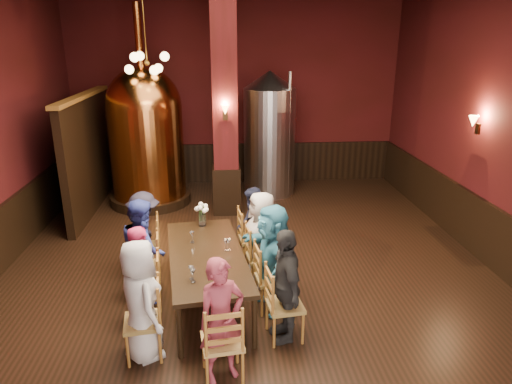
{
  "coord_description": "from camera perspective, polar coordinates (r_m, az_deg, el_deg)",
  "views": [
    {
      "loc": [
        -0.38,
        -6.46,
        3.56
      ],
      "look_at": [
        0.13,
        0.2,
        1.3
      ],
      "focal_mm": 32.0,
      "sensor_mm": 36.0,
      "label": 1
    }
  ],
  "objects": [
    {
      "name": "person_3",
      "position": [
        7.28,
        -13.72,
        -5.16
      ],
      "size": [
        0.58,
        0.92,
        1.36
      ],
      "primitive_type": "imported",
      "rotation": [
        0.0,
        0.0,
        1.65
      ],
      "color": "black",
      "rests_on": "ground"
    },
    {
      "name": "person_4",
      "position": [
        5.63,
        3.68,
        -11.52
      ],
      "size": [
        0.47,
        0.9,
        1.46
      ],
      "primitive_type": "imported",
      "rotation": [
        0.0,
        0.0,
        4.85
      ],
      "color": "black",
      "rests_on": "ground"
    },
    {
      "name": "steel_vessel",
      "position": [
        10.7,
        1.69,
        7.25
      ],
      "size": [
        1.51,
        1.51,
        2.88
      ],
      "rotation": [
        0.0,
        0.0,
        -0.33
      ],
      "color": "#B2B2B7",
      "rests_on": "ground"
    },
    {
      "name": "person_8",
      "position": [
        5.04,
        -4.31,
        -15.74
      ],
      "size": [
        0.62,
        0.53,
        1.43
      ],
      "primitive_type": "imported",
      "rotation": [
        0.0,
        0.0,
        6.71
      ],
      "color": "maroon",
      "rests_on": "ground"
    },
    {
      "name": "person_0",
      "position": [
        5.48,
        -14.2,
        -13.02
      ],
      "size": [
        0.74,
        0.85,
        1.47
      ],
      "primitive_type": "imported",
      "rotation": [
        0.0,
        0.0,
        2.04
      ],
      "color": "silver",
      "rests_on": "ground"
    },
    {
      "name": "chair_3",
      "position": [
        7.37,
        -13.59,
        -6.74
      ],
      "size": [
        0.52,
        0.52,
        0.92
      ],
      "primitive_type": null,
      "rotation": [
        0.0,
        0.0,
        -1.44
      ],
      "color": "brown",
      "rests_on": "ground"
    },
    {
      "name": "chair_6",
      "position": [
        6.89,
        0.68,
        -8.04
      ],
      "size": [
        0.52,
        0.52,
        0.92
      ],
      "primitive_type": null,
      "rotation": [
        0.0,
        0.0,
        1.7
      ],
      "color": "brown",
      "rests_on": "ground"
    },
    {
      "name": "person_2",
      "position": [
        6.65,
        -13.88,
        -6.98
      ],
      "size": [
        0.56,
        0.8,
        1.49
      ],
      "primitive_type": "imported",
      "rotation": [
        0.0,
        0.0,
        1.88
      ],
      "color": "navy",
      "rests_on": "ground"
    },
    {
      "name": "wine_glass_3",
      "position": [
        5.65,
        -7.88,
        -10.33
      ],
      "size": [
        0.07,
        0.07,
        0.17
      ],
      "primitive_type": null,
      "color": "white",
      "rests_on": "dining_table"
    },
    {
      "name": "wine_glass_0",
      "position": [
        5.72,
        -8.09,
        -9.96
      ],
      "size": [
        0.07,
        0.07,
        0.17
      ],
      "primitive_type": null,
      "color": "white",
      "rests_on": "dining_table"
    },
    {
      "name": "person_7",
      "position": [
        7.41,
        -0.43,
        -4.4
      ],
      "size": [
        0.32,
        0.64,
        1.31
      ],
      "primitive_type": "imported",
      "rotation": [
        0.0,
        0.0,
        4.71
      ],
      "color": "black",
      "rests_on": "ground"
    },
    {
      "name": "wine_glass_4",
      "position": [
        6.39,
        -3.41,
        -6.58
      ],
      "size": [
        0.07,
        0.07,
        0.17
      ],
      "primitive_type": null,
      "color": "white",
      "rests_on": "dining_table"
    },
    {
      "name": "person_1",
      "position": [
        6.08,
        -13.98,
        -10.12
      ],
      "size": [
        0.52,
        0.59,
        1.37
      ],
      "primitive_type": "imported",
      "rotation": [
        0.0,
        0.0,
        2.04
      ],
      "color": "maroon",
      "rests_on": "ground"
    },
    {
      "name": "chair_2",
      "position": [
        6.77,
        -13.69,
        -9.14
      ],
      "size": [
        0.52,
        0.52,
        0.92
      ],
      "primitive_type": null,
      "rotation": [
        0.0,
        0.0,
        -1.44
      ],
      "color": "brown",
      "rests_on": "ground"
    },
    {
      "name": "chair_8",
      "position": [
        5.19,
        -4.24,
        -18.07
      ],
      "size": [
        0.52,
        0.52,
        0.92
      ],
      "primitive_type": null,
      "rotation": [
        0.0,
        0.0,
        3.27
      ],
      "color": "brown",
      "rests_on": "ground"
    },
    {
      "name": "chair_7",
      "position": [
        7.48,
        -0.43,
        -5.78
      ],
      "size": [
        0.52,
        0.52,
        0.92
      ],
      "primitive_type": null,
      "rotation": [
        0.0,
        0.0,
        1.7
      ],
      "color": "brown",
      "rests_on": "ground"
    },
    {
      "name": "wine_glass_6",
      "position": [
        5.82,
        -4.59,
        -9.27
      ],
      "size": [
        0.07,
        0.07,
        0.17
      ],
      "primitive_type": null,
      "color": "white",
      "rests_on": "dining_table"
    },
    {
      "name": "chair_0",
      "position": [
        5.62,
        -13.97,
        -15.39
      ],
      "size": [
        0.52,
        0.52,
        0.92
      ],
      "primitive_type": null,
      "rotation": [
        0.0,
        0.0,
        -1.44
      ],
      "color": "brown",
      "rests_on": "ground"
    },
    {
      "name": "person_6",
      "position": [
        6.77,
        0.69,
        -5.96
      ],
      "size": [
        0.6,
        0.79,
        1.47
      ],
      "primitive_type": "imported",
      "rotation": [
        0.0,
        0.0,
        4.91
      ],
      "color": "#B5A9A0",
      "rests_on": "ground"
    },
    {
      "name": "chair_1",
      "position": [
        6.19,
        -13.82,
        -11.95
      ],
      "size": [
        0.52,
        0.52,
        0.92
      ],
      "primitive_type": null,
      "rotation": [
        0.0,
        0.0,
        -1.44
      ],
      "color": "brown",
      "rests_on": "ground"
    },
    {
      "name": "dining_table",
      "position": [
        6.38,
        -6.2,
        -8.17
      ],
      "size": [
        1.3,
        2.51,
        0.75
      ],
      "rotation": [
        0.0,
        0.0,
        0.13
      ],
      "color": "black",
      "rests_on": "ground"
    },
    {
      "name": "wainscot_back",
      "position": [
        11.82,
        -2.39,
        3.67
      ],
      "size": [
        7.9,
        0.08,
        1.0
      ],
      "primitive_type": "cube",
      "color": "black",
      "rests_on": "ground"
    },
    {
      "name": "column",
      "position": [
        9.35,
        -3.9,
        10.59
      ],
      "size": [
        0.58,
        0.58,
        4.5
      ],
      "primitive_type": "cube",
      "color": "#480F14",
      "rests_on": "ground"
    },
    {
      "name": "sconce_wall",
      "position": [
        8.53,
        26.06,
        7.64
      ],
      "size": [
        0.2,
        0.2,
        0.36
      ],
      "primitive_type": null,
      "rotation": [
        0.0,
        0.0,
        1.57
      ],
      "color": "black",
      "rests_on": "room"
    },
    {
      "name": "chair_5",
      "position": [
        6.33,
        2.0,
        -10.66
      ],
      "size": [
        0.52,
        0.52,
        0.92
      ],
      "primitive_type": null,
      "rotation": [
        0.0,
        0.0,
        1.7
      ],
      "color": "brown",
      "rests_on": "ground"
    },
    {
      "name": "person_5",
      "position": [
        6.19,
        2.03,
        -8.24
      ],
      "size": [
        0.79,
        1.48,
        1.52
      ],
      "primitive_type": "imported",
      "rotation": [
        0.0,
        0.0,
        4.96
      ],
      "color": "teal",
      "rests_on": "ground"
    },
    {
      "name": "room",
      "position": [
        6.6,
        -0.99,
        7.23
      ],
      "size": [
        10.0,
        10.02,
        4.5
      ],
      "color": "black",
      "rests_on": "ground"
    },
    {
      "name": "pendant_cluster",
      "position": [
        9.47,
        -13.48,
        15.42
      ],
      "size": [
        0.9,
        0.9,
        1.7
      ],
      "primitive_type": null,
      "color": "#A57226",
      "rests_on": "room"
    },
    {
      "name": "wine_glass_1",
      "position": [
        6.67,
        -7.99,
        -5.61
      ],
      "size": [
        0.07,
        0.07,
        0.17
      ],
      "primitive_type": null,
      "color": "white",
      "rests_on": "dining_table"
    },
    {
      "name": "copper_kettle",
      "position": [
        10.31,
        -13.56,
        6.93
      ],
      "size": [
        1.8,
        1.8,
        4.25
      ],
      "rotation": [
        0.0,
        0.0,
        -0.01
      ],
      "color": "black",
      "rests_on": "ground"
    },
    {
      "name": "chair_4",
      "position": [
        5.77,
        3.63,
        -13.84
      ],
      "size": [
        0.52,
        0.52,
        0.92
      ],
      "primitive_type": null,
      "rotation": [
        0.0,
        0.0,
        1.7
      ],
      "color": "brown",
      "rests_on": "ground"
    },
    {
      "name": "sconce_column",
      "position": [
        9.06,
        -3.87,
        10.01
      ],
      "size": [
        0.2,
        0.2,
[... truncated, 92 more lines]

